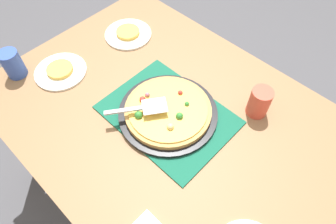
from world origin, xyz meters
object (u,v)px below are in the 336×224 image
Objects in this scene: cup_near at (259,102)px; plate_near_left at (128,34)px; cup_far at (13,64)px; pizza_server at (142,108)px; pizza_pan at (168,113)px; served_slice_left at (128,32)px; pizza at (167,110)px; served_slice_right at (60,69)px; plate_far_right at (61,71)px.

plate_near_left is at bearing 3.70° from cup_near.
cup_near is 1.00× the size of cup_far.
pizza_pan is at bearing -126.00° from pizza_server.
cup_far is at bearing 72.80° from served_slice_left.
served_slice_left is 0.92× the size of cup_far.
pizza is at bearing 46.75° from cup_near.
cup_far is (0.85, 0.54, 0.00)m from cup_near.
pizza reaches higher than pizza_pan.
served_slice_right is 0.52× the size of pizza_server.
served_slice_right reaches higher than plate_far_right.
pizza is 0.51m from plate_far_right.
pizza_server is (-0.43, -0.08, 0.05)m from served_slice_right.
pizza is (0.00, 0.00, 0.02)m from pizza_pan.
cup_near reaches higher than pizza_pan.
pizza_server is at bearing -159.30° from cup_far.
pizza is 3.00× the size of served_slice_right.
cup_near is (-0.72, -0.41, 0.06)m from plate_far_right.
cup_far is at bearing 32.44° from cup_near.
served_slice_right is at bearing 85.45° from served_slice_left.
plate_near_left is 2.00× the size of served_slice_left.
pizza is 0.51m from served_slice_right.
pizza is 0.35m from cup_near.
plate_near_left is at bearing -24.02° from pizza_pan.
cup_far is at bearing 25.26° from pizza_pan.
plate_far_right is 0.19m from cup_far.
cup_near is at bearing -133.25° from pizza.
pizza_server reaches higher than pizza_pan.
served_slice_right is (0.00, 0.00, 0.01)m from plate_far_right.
served_slice_right reaches higher than plate_near_left.
pizza_server is (-0.43, -0.08, 0.07)m from plate_far_right.
cup_near reaches higher than pizza_server.
cup_near is at bearing -133.27° from pizza_pan.
plate_far_right is 2.00× the size of served_slice_left.
plate_near_left is 1.00× the size of plate_far_right.
pizza_server reaches higher than served_slice_right.
pizza_pan is 1.73× the size of plate_near_left.
plate_near_left is at bearing 0.00° from served_slice_left.
pizza is 3.00× the size of served_slice_left.
pizza_pan is at bearing 46.73° from cup_near.
pizza_pan is 3.45× the size of served_slice_right.
cup_near reaches higher than served_slice_left.
plate_far_right is (0.49, 0.16, -0.01)m from pizza_pan.
pizza_pan is 3.17× the size of cup_near.
plate_far_right is at bearing 85.45° from plate_near_left.
cup_far reaches higher than plate_far_right.
pizza is 2.75× the size of cup_far.
cup_far reaches higher than pizza_pan.
served_slice_left is (0.00, 0.00, 0.01)m from plate_near_left.
cup_far is at bearing 25.19° from pizza.
pizza_pan is at bearing -129.73° from pizza.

